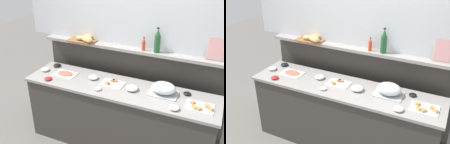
{
  "view_description": "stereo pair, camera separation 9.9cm",
  "coord_description": "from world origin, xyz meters",
  "views": [
    {
      "loc": [
        1.09,
        -2.6,
        2.51
      ],
      "look_at": [
        -0.13,
        0.1,
        1.05
      ],
      "focal_mm": 41.88,
      "sensor_mm": 36.0,
      "label": 1
    },
    {
      "loc": [
        1.18,
        -2.55,
        2.51
      ],
      "look_at": [
        -0.13,
        0.1,
        1.05
      ],
      "focal_mm": 41.88,
      "sensor_mm": 36.0,
      "label": 2
    }
  ],
  "objects": [
    {
      "name": "sandwich_platter_side",
      "position": [
        0.98,
        -0.05,
        0.92
      ],
      "size": [
        0.3,
        0.22,
        0.04
      ],
      "color": "white",
      "rests_on": "buffet_counter"
    },
    {
      "name": "bread_basket",
      "position": [
        -0.65,
        0.38,
        1.32
      ],
      "size": [
        0.41,
        0.29,
        0.08
      ],
      "color": "brown",
      "rests_on": "back_ledge_unit"
    },
    {
      "name": "cold_cuts_platter",
      "position": [
        -0.79,
        0.02,
        0.92
      ],
      "size": [
        0.3,
        0.2,
        0.02
      ],
      "color": "white",
      "rests_on": "buffet_counter"
    },
    {
      "name": "condiment_bowl_red",
      "position": [
        0.81,
        0.16,
        0.93
      ],
      "size": [
        0.09,
        0.09,
        0.03
      ],
      "primitive_type": "ellipsoid",
      "color": "black",
      "rests_on": "buffet_counter"
    },
    {
      "name": "framed_picture",
      "position": [
        1.03,
        0.44,
        1.42
      ],
      "size": [
        0.21,
        0.08,
        0.28
      ],
      "color": "#B2AD9E",
      "rests_on": "back_ledge_unit"
    },
    {
      "name": "condiment_bowl_teal",
      "position": [
        -0.2,
        -0.17,
        0.93
      ],
      "size": [
        0.09,
        0.09,
        0.03
      ],
      "primitive_type": "ellipsoid",
      "color": "silver",
      "rests_on": "buffet_counter"
    },
    {
      "name": "glass_bowl_large",
      "position": [
        -0.38,
        0.06,
        0.94
      ],
      "size": [
        0.13,
        0.13,
        0.05
      ],
      "color": "silver",
      "rests_on": "buffet_counter"
    },
    {
      "name": "ground_plane",
      "position": [
        0.0,
        0.6,
        0.0
      ],
      "size": [
        12.0,
        12.0,
        0.0
      ],
      "primitive_type": "plane",
      "color": "slate"
    },
    {
      "name": "glass_bowl_medium",
      "position": [
        0.73,
        -0.2,
        0.93
      ],
      "size": [
        0.11,
        0.11,
        0.05
      ],
      "color": "silver",
      "rests_on": "buffet_counter"
    },
    {
      "name": "glass_bowl_small",
      "position": [
        0.18,
        -0.01,
        0.94
      ],
      "size": [
        0.15,
        0.15,
        0.06
      ],
      "color": "silver",
      "rests_on": "buffet_counter"
    },
    {
      "name": "sandwich_platter_rear",
      "position": [
        -0.1,
        0.04,
        0.92
      ],
      "size": [
        0.28,
        0.21,
        0.04
      ],
      "color": "white",
      "rests_on": "buffet_counter"
    },
    {
      "name": "serving_cloche",
      "position": [
        0.55,
        0.06,
        0.99
      ],
      "size": [
        0.34,
        0.24,
        0.17
      ],
      "color": "#B7BABF",
      "rests_on": "buffet_counter"
    },
    {
      "name": "hot_sauce_bottle",
      "position": [
        0.17,
        0.39,
        1.36
      ],
      "size": [
        0.04,
        0.04,
        0.18
      ],
      "color": "red",
      "rests_on": "back_ledge_unit"
    },
    {
      "name": "buffet_counter",
      "position": [
        0.0,
        0.0,
        0.46
      ],
      "size": [
        2.43,
        0.6,
        0.91
      ],
      "color": "#3D3833",
      "rests_on": "ground_plane"
    },
    {
      "name": "back_ledge_unit",
      "position": [
        0.0,
        0.48,
        0.68
      ],
      "size": [
        2.57,
        0.22,
        1.29
      ],
      "color": "#3D3833",
      "rests_on": "ground_plane"
    },
    {
      "name": "wine_bottle_green",
      "position": [
        0.35,
        0.4,
        1.43
      ],
      "size": [
        0.08,
        0.08,
        0.32
      ],
      "color": "#23562D",
      "rests_on": "back_ledge_unit"
    },
    {
      "name": "glass_bowl_extra",
      "position": [
        -1.1,
        0.0,
        0.93
      ],
      "size": [
        0.11,
        0.11,
        0.05
      ],
      "color": "silver",
      "rests_on": "buffet_counter"
    },
    {
      "name": "condiment_bowl_dark",
      "position": [
        -0.9,
        -0.2,
        0.93
      ],
      "size": [
        0.1,
        0.1,
        0.03
      ],
      "primitive_type": "ellipsoid",
      "color": "red",
      "rests_on": "buffet_counter"
    },
    {
      "name": "condiment_bowl_cream",
      "position": [
        -1.04,
        0.19,
        0.93
      ],
      "size": [
        0.11,
        0.11,
        0.04
      ],
      "primitive_type": "ellipsoid",
      "color": "black",
      "rests_on": "buffet_counter"
    }
  ]
}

